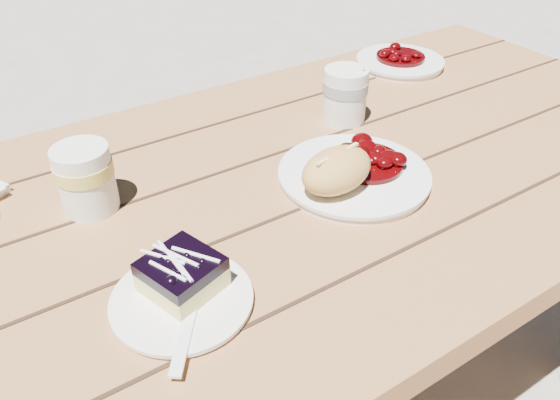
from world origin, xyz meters
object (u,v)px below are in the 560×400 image
second_plate (400,62)px  picnic_table (220,281)px  dessert_plate (182,301)px  blueberry_cake (182,274)px  second_cup (86,179)px  bread_roll (337,170)px  main_plate (354,176)px  coffee_cup (345,95)px

second_plate → picnic_table: bearing=-157.6°
dessert_plate → blueberry_cake: blueberry_cake is taller
dessert_plate → second_cup: second_cup is taller
bread_roll → blueberry_cake: 0.30m
second_plate → bread_roll: bearing=-143.3°
main_plate → second_plate: 0.52m
bread_roll → picnic_table: bearing=155.4°
main_plate → second_plate: size_ratio=1.22×
blueberry_cake → picnic_table: bearing=33.8°
blueberry_cake → second_plate: size_ratio=0.53×
blueberry_cake → second_plate: 0.87m
dessert_plate → second_plate: bearing=29.0°
picnic_table → dessert_plate: size_ratio=11.46×
main_plate → dessert_plate: 0.37m
coffee_cup → second_plate: bearing=26.8°
picnic_table → coffee_cup: size_ratio=18.86×
picnic_table → bread_roll: (0.18, -0.08, 0.21)m
blueberry_cake → second_plate: blueberry_cake is taller
dessert_plate → blueberry_cake: size_ratio=1.61×
bread_roll → blueberry_cake: (-0.30, -0.07, -0.02)m
dessert_plate → picnic_table: bearing=51.9°
bread_roll → coffee_cup: size_ratio=1.22×
second_cup → picnic_table: bearing=-32.7°
bread_roll → dessert_plate: 0.32m
main_plate → second_cup: second_cup is taller
dessert_plate → coffee_cup: coffee_cup is taller
dessert_plate → second_cup: 0.27m
picnic_table → bread_roll: 0.29m
main_plate → bread_roll: 0.07m
blueberry_cake → second_cup: 0.25m
picnic_table → main_plate: bearing=-14.8°
blueberry_cake → second_cup: second_cup is taller
coffee_cup → blueberry_cake: bearing=-150.6°
coffee_cup → picnic_table: bearing=-161.5°
blueberry_cake → second_plate: (0.76, 0.41, -0.03)m
coffee_cup → second_cup: same height
coffee_cup → second_plate: coffee_cup is taller
bread_roll → second_plate: size_ratio=0.64×
dessert_plate → second_cup: size_ratio=1.65×
bread_roll → main_plate: bearing=20.0°
blueberry_cake → coffee_cup: bearing=11.8°
bread_roll → second_cup: size_ratio=1.22×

